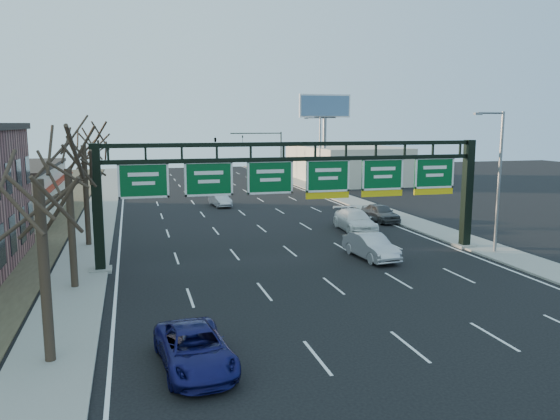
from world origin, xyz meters
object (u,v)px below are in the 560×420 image
object	(u,v)px
car_silver_sedan	(371,246)
car_white_wagon	(355,221)
sign_gantry	(302,184)
car_blue_suv	(195,349)

from	to	relation	value
car_silver_sedan	car_white_wagon	bearing A→B (deg)	68.22
sign_gantry	car_blue_suv	bearing A→B (deg)	-120.74
car_silver_sedan	sign_gantry	bearing A→B (deg)	158.45
car_blue_suv	car_silver_sedan	distance (m)	17.47
sign_gantry	car_silver_sedan	size ratio (longest dim) A/B	5.24
sign_gantry	car_blue_suv	size ratio (longest dim) A/B	5.02
sign_gantry	car_blue_suv	xyz separation A→B (m)	(-8.13, -13.67, -3.95)
car_silver_sedan	car_white_wagon	world-z (taller)	car_white_wagon
sign_gantry	car_white_wagon	xyz separation A→B (m)	(6.62, 7.18, -3.82)
sign_gantry	car_silver_sedan	world-z (taller)	sign_gantry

